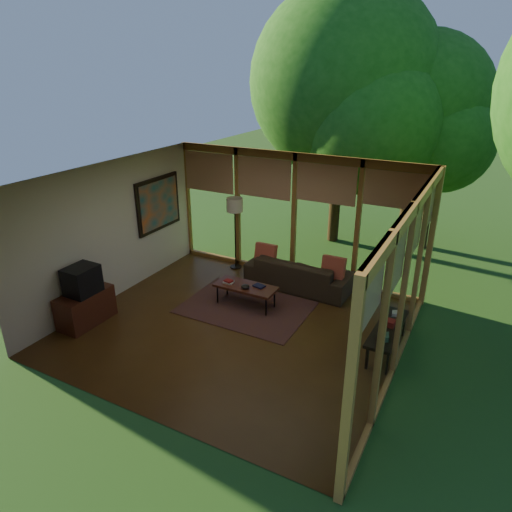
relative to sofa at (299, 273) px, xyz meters
The scene contains 25 objects.
floor 2.06m from the sofa, 100.27° to the right, with size 5.50×5.50×0.00m, color #563516.
ceiling 3.13m from the sofa, 100.27° to the right, with size 5.50×5.50×0.00m, color white.
wall_left 3.84m from the sofa, 147.28° to the right, with size 0.04×5.00×2.70m, color silver.
wall_front 4.63m from the sofa, 94.61° to the right, with size 5.50×0.04×2.70m, color silver.
window_wall_back 1.20m from the sofa, 125.94° to the left, with size 5.50×0.12×2.70m, color #A36F32.
window_wall_right 3.28m from the sofa, 39.95° to the right, with size 0.12×5.00×2.70m, color #A36F32.
tree_nw 4.76m from the sofa, 95.47° to the left, with size 4.45×4.45×6.16m.
tree_ne 5.03m from the sofa, 69.26° to the left, with size 3.28×3.28×5.11m.
rug 1.43m from the sofa, 113.06° to the right, with size 2.37×1.68×0.01m, color brown.
sofa is the anchor object (origin of this frame).
pillow_left 0.80m from the sofa, behind, with size 0.45×0.15×0.45m, color maroon.
pillow_right 0.81m from the sofa, ahead, with size 0.46×0.15×0.46m, color maroon.
ct_book_lower 1.58m from the sofa, 126.95° to the right, with size 0.19×0.14×0.03m, color beige.
ct_book_upper 1.58m from the sofa, 126.95° to the right, with size 0.16×0.12×0.03m, color maroon.
ct_book_side 1.18m from the sofa, 107.02° to the right, with size 0.21×0.15×0.03m, color black.
ct_bowl 1.42m from the sofa, 112.64° to the right, with size 0.16×0.16×0.07m, color black.
media_cabinet 4.20m from the sofa, 132.41° to the right, with size 0.50×1.00×0.60m, color #502215.
television 4.22m from the sofa, 132.21° to the right, with size 0.45×0.55×0.50m, color black.
console_book_a 2.78m from the sofa, 42.70° to the right, with size 0.24×0.18×0.09m, color #315646.
console_book_b 2.50m from the sofa, 35.06° to the right, with size 0.22×0.16×0.10m, color maroon.
console_book_c 2.29m from the sofa, 26.81° to the right, with size 0.20×0.15×0.06m, color beige.
floor_lamp 2.00m from the sofa, behind, with size 0.36×0.36×1.65m.
coffee_table 1.35m from the sofa, 116.25° to the right, with size 1.20×0.50×0.43m.
side_console 2.52m from the sofa, 35.99° to the right, with size 0.60×1.40×0.46m.
wall_painting 3.37m from the sofa, 168.96° to the right, with size 0.06×1.35×1.15m.
Camera 1 is at (3.60, -6.01, 4.34)m, focal length 32.00 mm.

